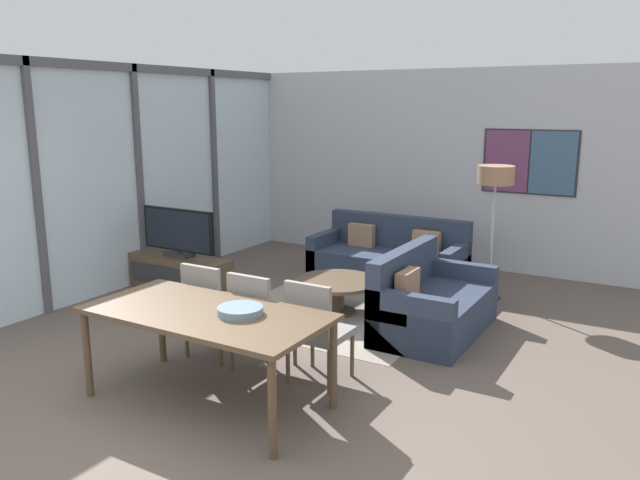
{
  "coord_description": "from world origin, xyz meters",
  "views": [
    {
      "loc": [
        3.14,
        -2.74,
        2.31
      ],
      "look_at": [
        -0.02,
        2.62,
        0.95
      ],
      "focal_mm": 35.0,
      "sensor_mm": 36.0,
      "label": 1
    }
  ],
  "objects_px": {
    "dining_chair_right": "(316,327)",
    "sofa_side": "(428,306)",
    "tv_console": "(180,274)",
    "dining_table": "(206,319)",
    "dining_chair_centre": "(258,317)",
    "coffee_table": "(337,288)",
    "dining_chair_left": "(211,305)",
    "floor_lamp": "(495,182)",
    "sofa_main": "(390,261)",
    "television": "(178,233)",
    "fruit_bowl": "(240,310)"
  },
  "relations": [
    {
      "from": "sofa_main",
      "to": "dining_table",
      "type": "xyz_separation_m",
      "value": [
        0.17,
        -3.84,
        0.41
      ]
    },
    {
      "from": "tv_console",
      "to": "floor_lamp",
      "type": "relative_size",
      "value": 0.87
    },
    {
      "from": "sofa_side",
      "to": "tv_console",
      "type": "bearing_deg",
      "value": 93.8
    },
    {
      "from": "sofa_main",
      "to": "dining_chair_right",
      "type": "bearing_deg",
      "value": -76.91
    },
    {
      "from": "sofa_side",
      "to": "dining_table",
      "type": "bearing_deg",
      "value": 158.61
    },
    {
      "from": "dining_chair_right",
      "to": "fruit_bowl",
      "type": "xyz_separation_m",
      "value": [
        -0.28,
        -0.65,
        0.29
      ]
    },
    {
      "from": "television",
      "to": "sofa_side",
      "type": "xyz_separation_m",
      "value": [
        3.2,
        0.21,
        -0.47
      ]
    },
    {
      "from": "dining_chair_left",
      "to": "floor_lamp",
      "type": "bearing_deg",
      "value": 61.34
    },
    {
      "from": "dining_table",
      "to": "sofa_side",
      "type": "bearing_deg",
      "value": 68.61
    },
    {
      "from": "fruit_bowl",
      "to": "floor_lamp",
      "type": "distance_m",
      "value": 3.92
    },
    {
      "from": "coffee_table",
      "to": "dining_chair_left",
      "type": "xyz_separation_m",
      "value": [
        -0.39,
        -1.7,
        0.22
      ]
    },
    {
      "from": "tv_console",
      "to": "dining_chair_centre",
      "type": "height_order",
      "value": "dining_chair_centre"
    },
    {
      "from": "tv_console",
      "to": "sofa_main",
      "type": "bearing_deg",
      "value": 38.9
    },
    {
      "from": "sofa_side",
      "to": "fruit_bowl",
      "type": "height_order",
      "value": "sofa_side"
    },
    {
      "from": "dining_table",
      "to": "fruit_bowl",
      "type": "height_order",
      "value": "fruit_bowl"
    },
    {
      "from": "sofa_main",
      "to": "floor_lamp",
      "type": "relative_size",
      "value": 1.23
    },
    {
      "from": "tv_console",
      "to": "sofa_side",
      "type": "bearing_deg",
      "value": 3.8
    },
    {
      "from": "dining_chair_centre",
      "to": "fruit_bowl",
      "type": "height_order",
      "value": "dining_chair_centre"
    },
    {
      "from": "dining_chair_right",
      "to": "sofa_side",
      "type": "bearing_deg",
      "value": 77.45
    },
    {
      "from": "television",
      "to": "dining_chair_left",
      "type": "height_order",
      "value": "television"
    },
    {
      "from": "tv_console",
      "to": "coffee_table",
      "type": "distance_m",
      "value": 2.13
    },
    {
      "from": "sofa_main",
      "to": "tv_console",
      "type": "bearing_deg",
      "value": -141.1
    },
    {
      "from": "coffee_table",
      "to": "fruit_bowl",
      "type": "height_order",
      "value": "fruit_bowl"
    },
    {
      "from": "sofa_side",
      "to": "coffee_table",
      "type": "distance_m",
      "value": 1.09
    },
    {
      "from": "sofa_main",
      "to": "fruit_bowl",
      "type": "distance_m",
      "value": 3.84
    },
    {
      "from": "sofa_main",
      "to": "dining_chair_centre",
      "type": "distance_m",
      "value": 3.19
    },
    {
      "from": "coffee_table",
      "to": "dining_chair_centre",
      "type": "bearing_deg",
      "value": -84.37
    },
    {
      "from": "sofa_side",
      "to": "coffee_table",
      "type": "xyz_separation_m",
      "value": [
        -1.09,
        0.05,
        0.01
      ]
    },
    {
      "from": "dining_chair_left",
      "to": "television",
      "type": "bearing_deg",
      "value": 140.11
    },
    {
      "from": "tv_console",
      "to": "floor_lamp",
      "type": "xyz_separation_m",
      "value": [
        3.43,
        1.69,
        1.19
      ]
    },
    {
      "from": "television",
      "to": "floor_lamp",
      "type": "distance_m",
      "value": 3.89
    },
    {
      "from": "television",
      "to": "dining_chair_right",
      "type": "xyz_separation_m",
      "value": [
        2.84,
        -1.43,
        -0.24
      ]
    },
    {
      "from": "sofa_side",
      "to": "dining_chair_left",
      "type": "xyz_separation_m",
      "value": [
        -1.48,
        -1.65,
        0.23
      ]
    },
    {
      "from": "television",
      "to": "dining_chair_right",
      "type": "height_order",
      "value": "television"
    },
    {
      "from": "fruit_bowl",
      "to": "dining_chair_left",
      "type": "bearing_deg",
      "value": 142.82
    },
    {
      "from": "dining_chair_centre",
      "to": "dining_chair_right",
      "type": "xyz_separation_m",
      "value": [
        0.56,
        0.05,
        0.0
      ]
    },
    {
      "from": "television",
      "to": "dining_table",
      "type": "xyz_separation_m",
      "value": [
        2.28,
        -2.14,
        -0.06
      ]
    },
    {
      "from": "sofa_side",
      "to": "dining_chair_right",
      "type": "bearing_deg",
      "value": 167.45
    },
    {
      "from": "dining_chair_right",
      "to": "dining_chair_left",
      "type": "bearing_deg",
      "value": -179.47
    },
    {
      "from": "dining_table",
      "to": "dining_chair_centre",
      "type": "relative_size",
      "value": 2.11
    },
    {
      "from": "coffee_table",
      "to": "dining_chair_centre",
      "type": "height_order",
      "value": "dining_chair_centre"
    },
    {
      "from": "television",
      "to": "dining_table",
      "type": "bearing_deg",
      "value": -43.22
    },
    {
      "from": "dining_chair_right",
      "to": "floor_lamp",
      "type": "distance_m",
      "value": 3.3
    },
    {
      "from": "tv_console",
      "to": "television",
      "type": "relative_size",
      "value": 1.26
    },
    {
      "from": "tv_console",
      "to": "sofa_main",
      "type": "xyz_separation_m",
      "value": [
        2.11,
        1.7,
        0.06
      ]
    },
    {
      "from": "tv_console",
      "to": "sofa_main",
      "type": "relative_size",
      "value": 0.71
    },
    {
      "from": "television",
      "to": "dining_chair_centre",
      "type": "bearing_deg",
      "value": -32.91
    },
    {
      "from": "sofa_side",
      "to": "dining_chair_centre",
      "type": "xyz_separation_m",
      "value": [
        -0.92,
        -1.69,
        0.23
      ]
    },
    {
      "from": "dining_chair_centre",
      "to": "floor_lamp",
      "type": "distance_m",
      "value": 3.49
    },
    {
      "from": "tv_console",
      "to": "fruit_bowl",
      "type": "distance_m",
      "value": 3.34
    }
  ]
}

